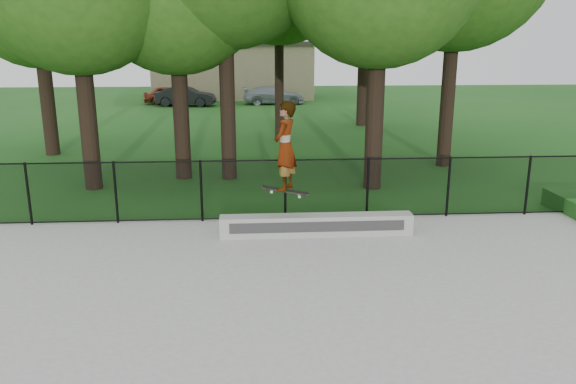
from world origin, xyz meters
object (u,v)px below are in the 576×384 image
(grind_ledge, at_px, (316,225))
(car_a, at_px, (169,95))
(skater_airborne, at_px, (285,148))
(car_c, at_px, (273,95))
(car_b, at_px, (185,96))

(grind_ledge, height_order, car_a, car_a)
(grind_ledge, distance_m, car_a, 29.85)
(grind_ledge, height_order, skater_airborne, skater_airborne)
(car_a, relative_size, car_c, 0.92)
(car_b, relative_size, car_c, 0.93)
(skater_airborne, bearing_deg, grind_ledge, 8.94)
(car_a, distance_m, car_c, 7.42)
(car_a, bearing_deg, car_c, -110.76)
(car_b, xyz_separation_m, car_c, (6.06, 0.86, -0.04))
(car_b, bearing_deg, car_c, -74.45)
(grind_ledge, xyz_separation_m, car_b, (-5.81, 27.31, 0.37))
(car_c, bearing_deg, car_a, 80.86)
(grind_ledge, bearing_deg, car_a, 103.81)
(car_a, xyz_separation_m, car_c, (7.38, -0.81, 0.00))
(car_b, distance_m, car_c, 6.12)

